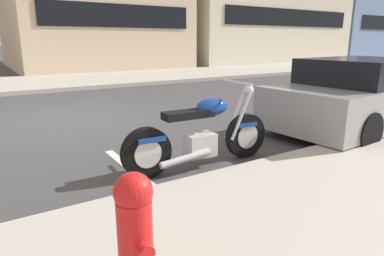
{
  "coord_description": "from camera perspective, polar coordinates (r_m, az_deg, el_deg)",
  "views": [
    {
      "loc": [
        -1.56,
        -7.42,
        1.66
      ],
      "look_at": [
        0.66,
        -3.93,
        0.58
      ],
      "focal_mm": 31.51,
      "sensor_mm": 36.0,
      "label": 1
    }
  ],
  "objects": [
    {
      "name": "ground_plane",
      "position": [
        7.77,
        -20.09,
        1.38
      ],
      "size": [
        260.0,
        260.0,
        0.0
      ],
      "primitive_type": "plane",
      "color": "#3D3D3F"
    },
    {
      "name": "sidewalk_far_curb",
      "position": [
        19.69,
        11.37,
        9.7
      ],
      "size": [
        120.0,
        5.0,
        0.14
      ],
      "primitive_type": "cube",
      "color": "#ADA89E",
      "rests_on": "ground"
    },
    {
      "name": "parking_stall_stripe",
      "position": [
        4.4,
        -9.26,
        -7.68
      ],
      "size": [
        0.12,
        2.2,
        0.01
      ],
      "primitive_type": "cube",
      "color": "silver",
      "rests_on": "ground"
    },
    {
      "name": "parked_motorcycle",
      "position": [
        4.48,
        1.66,
        -1.29
      ],
      "size": [
        2.19,
        0.62,
        1.12
      ],
      "rotation": [
        0.0,
        0.0,
        -0.04
      ],
      "color": "black",
      "rests_on": "ground"
    },
    {
      "name": "parked_car_near_corner",
      "position": [
        7.29,
        27.23,
        4.93
      ],
      "size": [
        4.41,
        1.99,
        1.34
      ],
      "rotation": [
        0.0,
        0.0,
        0.05
      ],
      "color": "gray",
      "rests_on": "ground"
    },
    {
      "name": "fire_hydrant",
      "position": [
        2.18,
        -9.66,
        -16.31
      ],
      "size": [
        0.24,
        0.36,
        0.77
      ],
      "color": "red",
      "rests_on": "sidewalk_near_curb"
    }
  ]
}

